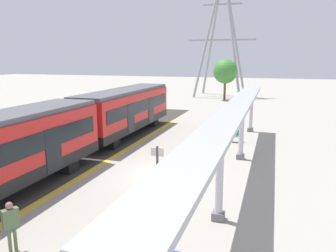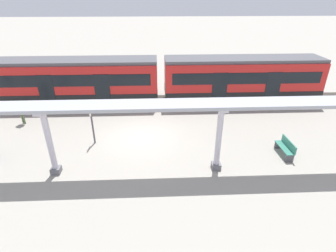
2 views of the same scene
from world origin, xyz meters
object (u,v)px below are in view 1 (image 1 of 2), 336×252
object	(u,v)px
platform_info_sign	(157,166)
passenger_waiting_near_edge	(11,221)
train_far_carriage	(126,111)
canopy_pillar_third	(241,130)
canopy_pillar_second	(220,175)
canopy_pillar_fourth	(251,110)
bench_mid_platform	(231,136)

from	to	relation	value
platform_info_sign	passenger_waiting_near_edge	xyz separation A→B (m)	(-2.76, -5.23, -0.32)
train_far_carriage	canopy_pillar_third	distance (m)	9.70
train_far_carriage	canopy_pillar_second	bearing A→B (deg)	-52.27
train_far_carriage	platform_info_sign	size ratio (longest dim) A/B	5.42
train_far_carriage	canopy_pillar_third	xyz separation A→B (m)	(8.95, -3.74, -0.11)
canopy_pillar_second	canopy_pillar_fourth	distance (m)	15.61
canopy_pillar_fourth	platform_info_sign	distance (m)	14.59
canopy_pillar_second	bench_mid_platform	size ratio (longest dim) A/B	2.24
canopy_pillar_fourth	platform_info_sign	size ratio (longest dim) A/B	1.54
canopy_pillar_second	canopy_pillar_third	bearing A→B (deg)	90.00
passenger_waiting_near_edge	platform_info_sign	bearing A→B (deg)	62.21
bench_mid_platform	passenger_waiting_near_edge	distance (m)	16.36
canopy_pillar_second	passenger_waiting_near_edge	distance (m)	6.83
canopy_pillar_fourth	passenger_waiting_near_edge	size ratio (longest dim) A/B	2.10
canopy_pillar_third	passenger_waiting_near_edge	world-z (taller)	canopy_pillar_third
canopy_pillar_fourth	platform_info_sign	world-z (taller)	canopy_pillar_fourth
passenger_waiting_near_edge	bench_mid_platform	bearing A→B (deg)	74.09
train_far_carriage	canopy_pillar_third	bearing A→B (deg)	-22.70
bench_mid_platform	platform_info_sign	bearing A→B (deg)	-99.34
canopy_pillar_fourth	bench_mid_platform	world-z (taller)	canopy_pillar_fourth
bench_mid_platform	passenger_waiting_near_edge	world-z (taller)	passenger_waiting_near_edge
canopy_pillar_third	platform_info_sign	bearing A→B (deg)	-113.09
canopy_pillar_second	canopy_pillar_third	world-z (taller)	same
platform_info_sign	canopy_pillar_third	bearing A→B (deg)	66.91
canopy_pillar_third	canopy_pillar_fourth	distance (m)	7.79
train_far_carriage	bench_mid_platform	size ratio (longest dim) A/B	7.91
canopy_pillar_third	canopy_pillar_fourth	size ratio (longest dim) A/B	1.00
train_far_carriage	canopy_pillar_second	world-z (taller)	train_far_carriage
canopy_pillar_fourth	train_far_carriage	bearing A→B (deg)	-155.70
train_far_carriage	canopy_pillar_second	size ratio (longest dim) A/B	3.53
canopy_pillar_second	train_far_carriage	bearing A→B (deg)	127.73
train_far_carriage	platform_info_sign	xyz separation A→B (m)	(6.17, -10.27, -0.50)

